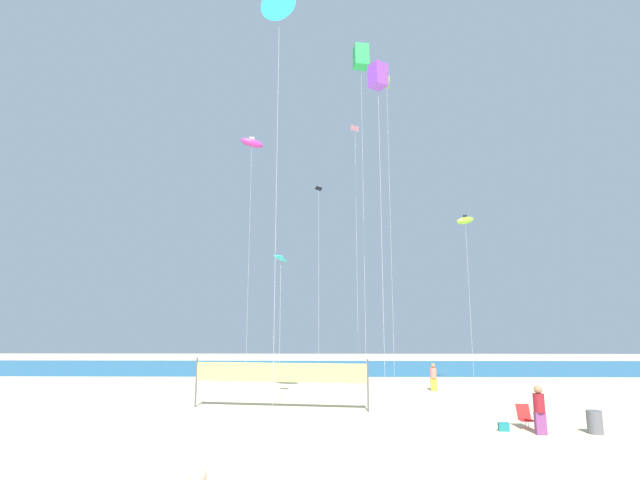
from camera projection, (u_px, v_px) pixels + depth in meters
ground_plane at (287, 452)px, 15.40m from camera, size 120.00×120.00×0.00m
ocean_band at (315, 367)px, 48.85m from camera, size 120.00×20.00×0.01m
beachgoer_maroon_shirt at (539, 408)px, 17.99m from camera, size 0.40×0.40×1.75m
beachgoer_coral_shirt at (433, 376)px, 30.48m from camera, size 0.39×0.39×1.68m
folding_beach_chair at (525, 416)px, 19.09m from camera, size 0.52×0.65×0.89m
trash_barrel at (595, 422)px, 18.07m from camera, size 0.55×0.55×0.83m
volleyball_net at (280, 374)px, 23.73m from camera, size 8.57×1.28×2.40m
beach_handbag at (504, 427)px, 18.48m from camera, size 0.39×0.20×0.32m
kite_cyan_delta at (279, 7)px, 22.93m from camera, size 1.77×0.76×19.70m
kite_green_box at (361, 57)px, 32.89m from camera, size 1.06×1.06×22.71m
kite_lime_delta at (387, 84)px, 34.31m from camera, size 0.34×1.00×21.45m
kite_lime_inflatable at (465, 221)px, 33.31m from camera, size 1.52×0.95×11.52m
kite_black_diamond at (319, 195)px, 36.13m from camera, size 0.64×0.64×14.30m
kite_pink_diamond at (355, 132)px, 38.13m from camera, size 0.94×0.94×19.59m
kite_violet_box at (378, 76)px, 25.79m from camera, size 1.09×1.09×17.68m
kite_magenta_inflatable at (252, 143)px, 38.20m from camera, size 1.98×1.04×18.71m
kite_cyan_diamond at (281, 258)px, 26.64m from camera, size 0.94×0.93×7.91m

